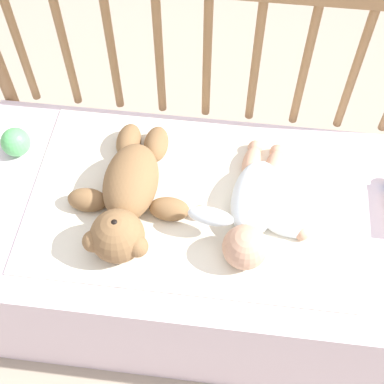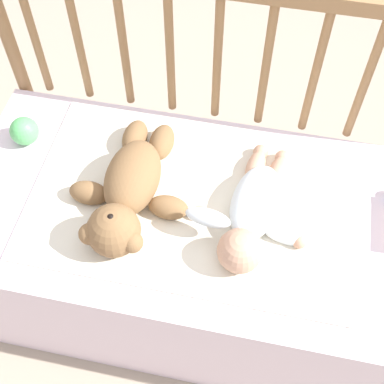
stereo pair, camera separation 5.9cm
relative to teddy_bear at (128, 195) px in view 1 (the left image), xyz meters
name	(u,v)px [view 1 (the left image)]	position (x,y,z in m)	size (l,w,h in m)	color
ground_plane	(192,284)	(0.15, 0.02, -0.50)	(12.00, 12.00, 0.00)	tan
crib_mattress	(192,251)	(0.15, 0.02, -0.28)	(1.15, 0.59, 0.45)	silver
crib_rail	(207,71)	(0.15, 0.33, 0.10)	(1.15, 0.04, 0.86)	#997047
blanket	(192,200)	(0.15, 0.04, -0.05)	(0.80, 0.50, 0.01)	silver
teddy_bear	(128,195)	(0.00, 0.00, 0.00)	(0.30, 0.41, 0.13)	olive
baby	(254,207)	(0.30, 0.01, -0.01)	(0.29, 0.38, 0.10)	white
toy_ball	(16,142)	(-0.32, 0.14, -0.02)	(0.08, 0.08, 0.08)	#59BF66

